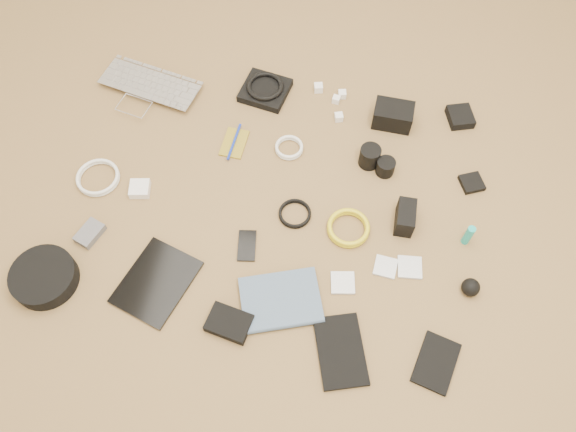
% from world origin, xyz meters
% --- Properties ---
extents(laptop, '(0.42, 0.33, 0.03)m').
position_xyz_m(laptop, '(-0.56, 0.39, 0.01)').
color(laptop, silver).
rests_on(laptop, ground).
extents(headphone_pouch, '(0.19, 0.18, 0.03)m').
position_xyz_m(headphone_pouch, '(-0.12, 0.49, 0.01)').
color(headphone_pouch, black).
rests_on(headphone_pouch, ground).
extents(headphones, '(0.14, 0.14, 0.02)m').
position_xyz_m(headphones, '(-0.12, 0.49, 0.04)').
color(headphones, black).
rests_on(headphones, headphone_pouch).
extents(charger_a, '(0.04, 0.04, 0.03)m').
position_xyz_m(charger_a, '(0.07, 0.54, 0.01)').
color(charger_a, white).
rests_on(charger_a, ground).
extents(charger_b, '(0.03, 0.03, 0.02)m').
position_xyz_m(charger_b, '(0.15, 0.49, 0.01)').
color(charger_b, white).
rests_on(charger_b, ground).
extents(charger_c, '(0.03, 0.03, 0.03)m').
position_xyz_m(charger_c, '(0.17, 0.52, 0.01)').
color(charger_c, white).
rests_on(charger_c, ground).
extents(charger_d, '(0.04, 0.04, 0.03)m').
position_xyz_m(charger_d, '(0.17, 0.41, 0.01)').
color(charger_d, white).
rests_on(charger_d, ground).
extents(dslr_camera, '(0.14, 0.10, 0.08)m').
position_xyz_m(dslr_camera, '(0.36, 0.43, 0.04)').
color(dslr_camera, black).
rests_on(dslr_camera, ground).
extents(lens_pouch, '(0.11, 0.12, 0.03)m').
position_xyz_m(lens_pouch, '(0.60, 0.49, 0.02)').
color(lens_pouch, black).
rests_on(lens_pouch, ground).
extents(notebook_olive, '(0.09, 0.13, 0.01)m').
position_xyz_m(notebook_olive, '(-0.18, 0.24, 0.00)').
color(notebook_olive, olive).
rests_on(notebook_olive, ground).
extents(pen_blue, '(0.02, 0.16, 0.01)m').
position_xyz_m(pen_blue, '(-0.18, 0.24, 0.01)').
color(pen_blue, '#162EB3').
rests_on(pen_blue, notebook_olive).
extents(cable_white_a, '(0.13, 0.13, 0.01)m').
position_xyz_m(cable_white_a, '(0.01, 0.25, 0.01)').
color(cable_white_a, white).
rests_on(cable_white_a, ground).
extents(lens_a, '(0.09, 0.09, 0.08)m').
position_xyz_m(lens_a, '(0.29, 0.24, 0.04)').
color(lens_a, black).
rests_on(lens_a, ground).
extents(lens_b, '(0.08, 0.08, 0.06)m').
position_xyz_m(lens_b, '(0.35, 0.21, 0.03)').
color(lens_b, black).
rests_on(lens_b, ground).
extents(card_reader, '(0.09, 0.09, 0.02)m').
position_xyz_m(card_reader, '(0.65, 0.21, 0.01)').
color(card_reader, black).
rests_on(card_reader, ground).
extents(power_brick, '(0.08, 0.08, 0.03)m').
position_xyz_m(power_brick, '(-0.45, -0.01, 0.01)').
color(power_brick, white).
rests_on(power_brick, ground).
extents(cable_white_b, '(0.16, 0.16, 0.01)m').
position_xyz_m(cable_white_b, '(-0.61, 0.01, 0.01)').
color(cable_white_b, white).
rests_on(cable_white_b, ground).
extents(cable_black, '(0.14, 0.14, 0.01)m').
position_xyz_m(cable_black, '(0.08, -0.01, 0.00)').
color(cable_black, black).
rests_on(cable_black, ground).
extents(cable_yellow, '(0.16, 0.16, 0.02)m').
position_xyz_m(cable_yellow, '(0.26, -0.03, 0.01)').
color(cable_yellow, yellow).
rests_on(cable_yellow, ground).
extents(flash, '(0.06, 0.11, 0.08)m').
position_xyz_m(flash, '(0.43, 0.02, 0.04)').
color(flash, black).
rests_on(flash, ground).
extents(lens_cleaner, '(0.03, 0.03, 0.09)m').
position_xyz_m(lens_cleaner, '(0.63, -0.01, 0.04)').
color(lens_cleaner, '#1AAAA1').
rests_on(lens_cleaner, ground).
extents(battery_charger, '(0.09, 0.11, 0.03)m').
position_xyz_m(battery_charger, '(-0.56, -0.20, 0.01)').
color(battery_charger, '#59595E').
rests_on(battery_charger, ground).
extents(tablet, '(0.26, 0.29, 0.01)m').
position_xyz_m(tablet, '(-0.30, -0.32, 0.01)').
color(tablet, black).
rests_on(tablet, ground).
extents(phone, '(0.07, 0.12, 0.01)m').
position_xyz_m(phone, '(-0.05, -0.15, 0.00)').
color(phone, black).
rests_on(phone, ground).
extents(filter_case_left, '(0.08, 0.08, 0.01)m').
position_xyz_m(filter_case_left, '(0.26, -0.22, 0.01)').
color(filter_case_left, silver).
rests_on(filter_case_left, ground).
extents(filter_case_mid, '(0.08, 0.08, 0.01)m').
position_xyz_m(filter_case_mid, '(0.39, -0.14, 0.00)').
color(filter_case_mid, silver).
rests_on(filter_case_mid, ground).
extents(filter_case_right, '(0.08, 0.08, 0.01)m').
position_xyz_m(filter_case_right, '(0.46, -0.13, 0.01)').
color(filter_case_right, silver).
rests_on(filter_case_right, ground).
extents(air_blower, '(0.06, 0.06, 0.06)m').
position_xyz_m(air_blower, '(0.65, -0.18, 0.03)').
color(air_blower, black).
rests_on(air_blower, ground).
extents(headphone_case, '(0.26, 0.26, 0.05)m').
position_xyz_m(headphone_case, '(-0.64, -0.37, 0.03)').
color(headphone_case, black).
rests_on(headphone_case, ground).
extents(drive_case, '(0.14, 0.11, 0.03)m').
position_xyz_m(drive_case, '(-0.05, -0.41, 0.02)').
color(drive_case, black).
rests_on(drive_case, ground).
extents(paperback, '(0.28, 0.25, 0.02)m').
position_xyz_m(paperback, '(0.12, -0.40, 0.01)').
color(paperback, '#485E79').
rests_on(paperback, ground).
extents(notebook_black_a, '(0.19, 0.24, 0.02)m').
position_xyz_m(notebook_black_a, '(0.28, -0.43, 0.01)').
color(notebook_black_a, black).
rests_on(notebook_black_a, ground).
extents(notebook_black_b, '(0.14, 0.18, 0.01)m').
position_xyz_m(notebook_black_b, '(0.56, -0.42, 0.01)').
color(notebook_black_b, black).
rests_on(notebook_black_b, ground).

